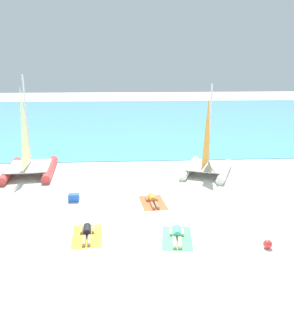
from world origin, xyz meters
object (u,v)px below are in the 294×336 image
Objects in this scene: sunbather_left at (87,232)px; towel_right at (177,238)px; sunbather_middle at (153,200)px; sunbather_right at (177,234)px; towel_middle at (153,203)px; sailboat_red at (29,161)px; towel_left at (87,236)px; sailboat_white at (207,161)px; beach_ball at (268,244)px; cooler_box at (74,197)px.

sunbather_left is 0.82× the size of towel_right.
sunbather_middle is 1.00× the size of sunbather_right.
towel_right is at bearing -80.13° from towel_middle.
sailboat_red is at bearing 144.45° from towel_middle.
towel_middle is (2.73, 3.12, 0.00)m from towel_left.
sunbather_left reaches higher than towel_left.
sailboat_white is at bearing 50.01° from towel_left.
sunbather_middle is at bearing -106.87° from sailboat_white.
cooler_box is at bearing 146.25° from beach_ball.
sunbather_left is 0.82× the size of towel_middle.
towel_left is at bearing -67.78° from sailboat_red.
towel_right is 5.85m from cooler_box.
sailboat_white is at bearing 76.30° from sunbather_right.
sunbather_right is 5.81m from cooler_box.
cooler_box is (-7.22, -3.88, -0.59)m from sailboat_white.
sunbather_left reaches higher than towel_right.
sunbather_middle is 3.70m from cooler_box.
sailboat_red is 2.98× the size of towel_right.
sunbather_left and sunbather_right have the same top height.
towel_middle is (-3.53, -4.34, -0.76)m from sailboat_white.
cooler_box is (-4.30, 3.90, 0.05)m from sunbather_right.
sailboat_white is 0.91× the size of sailboat_red.
sailboat_white is 2.71× the size of towel_right.
sailboat_white is 8.21m from cooler_box.
towel_middle is 3.55m from towel_right.
towel_middle is at bearing -7.22° from cooler_box.
sailboat_white reaches higher than sunbather_left.
sailboat_red is (-10.34, 0.52, 0.08)m from sailboat_white.
towel_right is (-2.92, -7.85, -0.76)m from sailboat_white.
sunbather_middle is (6.80, -4.80, -0.71)m from sailboat_red.
beach_ball is (3.66, -4.45, 0.15)m from towel_middle.
towel_middle is (6.81, -4.87, -0.84)m from sailboat_red.
cooler_box is (-0.96, 3.59, 0.17)m from towel_left.
sunbather_right reaches higher than towel_right.
sailboat_red reaches higher than towel_left.
sailboat_white reaches higher than towel_left.
sailboat_red is at bearing 138.36° from beach_ball.
towel_right is 3.80× the size of cooler_box.
towel_middle is at bearing -40.37° from sailboat_red.
towel_left is at bearing 173.49° from towel_right.
towel_right is at bearing -87.71° from sailboat_white.
sailboat_white reaches higher than cooler_box.
sunbather_middle is at bearing 99.80° from towel_right.
beach_ball is at bearing -66.41° from sailboat_white.
sunbather_right is 3.14× the size of cooler_box.
beach_ball is at bearing -17.18° from towel_right.
sunbather_left is at bearing -179.66° from sunbather_right.
towel_right is (0.61, -3.50, 0.00)m from towel_middle.
sunbather_left is 3.13× the size of cooler_box.
sunbather_right is 4.96× the size of beach_ball.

